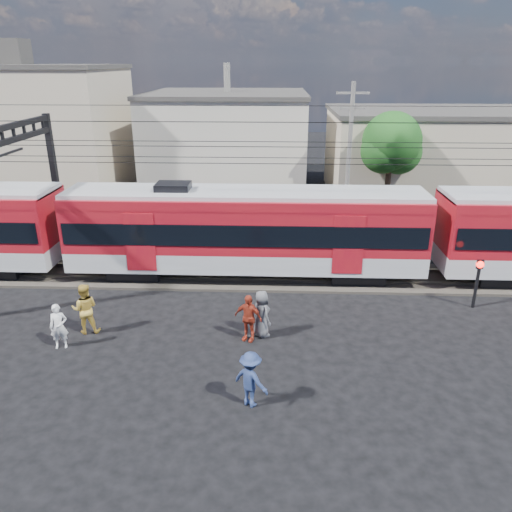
# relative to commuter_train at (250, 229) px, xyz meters

# --- Properties ---
(ground) EXTENTS (120.00, 120.00, 0.00)m
(ground) POSITION_rel_commuter_train_xyz_m (-0.75, -8.00, -2.40)
(ground) COLOR black
(ground) RESTS_ON ground
(track_bed) EXTENTS (70.00, 3.40, 0.12)m
(track_bed) POSITION_rel_commuter_train_xyz_m (-0.75, 0.00, -2.34)
(track_bed) COLOR #2D2823
(track_bed) RESTS_ON ground
(rail_near) EXTENTS (70.00, 0.12, 0.12)m
(rail_near) POSITION_rel_commuter_train_xyz_m (-0.75, -0.75, -2.22)
(rail_near) COLOR #59544C
(rail_near) RESTS_ON track_bed
(rail_far) EXTENTS (70.00, 0.12, 0.12)m
(rail_far) POSITION_rel_commuter_train_xyz_m (-0.75, 0.75, -2.22)
(rail_far) COLOR #59544C
(rail_far) RESTS_ON track_bed
(commuter_train) EXTENTS (50.30, 3.08, 4.17)m
(commuter_train) POSITION_rel_commuter_train_xyz_m (0.00, 0.00, 0.00)
(commuter_train) COLOR black
(commuter_train) RESTS_ON ground
(catenary) EXTENTS (70.00, 9.30, 7.52)m
(catenary) POSITION_rel_commuter_train_xyz_m (-9.40, -0.00, 2.73)
(catenary) COLOR black
(catenary) RESTS_ON ground
(building_west) EXTENTS (14.28, 10.20, 9.30)m
(building_west) POSITION_rel_commuter_train_xyz_m (-17.75, 16.00, 2.25)
(building_west) COLOR #BDAB91
(building_west) RESTS_ON ground
(building_midwest) EXTENTS (12.24, 12.24, 7.30)m
(building_midwest) POSITION_rel_commuter_train_xyz_m (-2.75, 19.00, 1.25)
(building_midwest) COLOR #B8B0A1
(building_midwest) RESTS_ON ground
(building_mideast) EXTENTS (16.32, 10.20, 6.30)m
(building_mideast) POSITION_rel_commuter_train_xyz_m (13.25, 16.00, 0.75)
(building_mideast) COLOR #BDAB91
(building_mideast) RESTS_ON ground
(utility_pole_mid) EXTENTS (1.80, 0.24, 8.50)m
(utility_pole_mid) POSITION_rel_commuter_train_xyz_m (5.25, 7.00, 2.13)
(utility_pole_mid) COLOR slate
(utility_pole_mid) RESTS_ON ground
(tree_near) EXTENTS (3.82, 3.64, 6.72)m
(tree_near) POSITION_rel_commuter_train_xyz_m (8.44, 10.09, 2.26)
(tree_near) COLOR #382619
(tree_near) RESTS_ON ground
(pedestrian_a) EXTENTS (0.69, 0.54, 1.67)m
(pedestrian_a) POSITION_rel_commuter_train_xyz_m (-6.39, -6.47, -1.57)
(pedestrian_a) COLOR white
(pedestrian_a) RESTS_ON ground
(pedestrian_b) EXTENTS (1.06, 0.89, 1.95)m
(pedestrian_b) POSITION_rel_commuter_train_xyz_m (-5.84, -5.37, -1.43)
(pedestrian_b) COLOR gold
(pedestrian_b) RESTS_ON ground
(pedestrian_c) EXTENTS (1.31, 1.18, 1.76)m
(pedestrian_c) POSITION_rel_commuter_train_xyz_m (0.50, -9.38, -1.52)
(pedestrian_c) COLOR navy
(pedestrian_c) RESTS_ON ground
(pedestrian_d) EXTENTS (1.14, 0.80, 1.80)m
(pedestrian_d) POSITION_rel_commuter_train_xyz_m (0.22, -5.68, -1.50)
(pedestrian_d) COLOR #9C2F1C
(pedestrian_d) RESTS_ON ground
(pedestrian_e) EXTENTS (0.96, 1.05, 1.80)m
(pedestrian_e) POSITION_rel_commuter_train_xyz_m (0.69, -5.35, -1.50)
(pedestrian_e) COLOR #545459
(pedestrian_e) RESTS_ON ground
(crossing_signal) EXTENTS (0.31, 0.31, 2.11)m
(crossing_signal) POSITION_rel_commuter_train_xyz_m (9.37, -2.73, -0.94)
(crossing_signal) COLOR black
(crossing_signal) RESTS_ON ground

